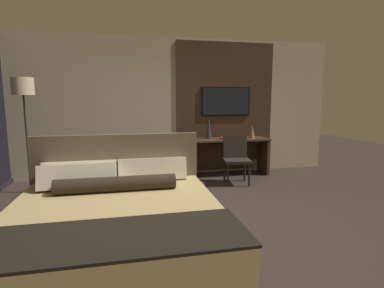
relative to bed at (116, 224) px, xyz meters
name	(u,v)px	position (x,y,z in m)	size (l,w,h in m)	color
ground_plane	(193,222)	(0.93, 0.63, -0.32)	(16.00, 16.00, 0.00)	#332823
wall_back_tv_panel	(173,108)	(1.09, 3.22, 1.08)	(7.20, 0.09, 2.80)	#BCAD8E
bed	(116,224)	(0.00, 0.00, 0.00)	(2.08, 2.15, 1.12)	#33281E
desk	(229,150)	(2.20, 2.92, 0.19)	(1.61, 0.56, 0.76)	#422D1E
tv	(226,101)	(2.20, 3.15, 1.20)	(1.07, 0.04, 0.60)	black
desk_chair	(236,155)	(2.12, 2.28, 0.21)	(0.55, 0.55, 0.89)	#28231E
floor_lamp	(23,96)	(-1.49, 2.41, 1.29)	(0.34, 0.34, 1.92)	#282623
vase_tall	(209,128)	(1.79, 3.00, 0.67)	(0.13, 0.13, 0.45)	#333338
vase_short	(252,132)	(2.68, 2.84, 0.57)	(0.13, 0.13, 0.27)	#846647
book	(226,138)	(2.12, 2.84, 0.46)	(0.23, 0.17, 0.03)	maroon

